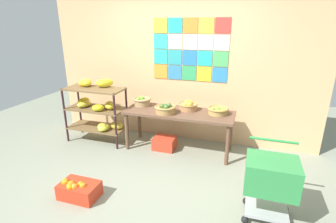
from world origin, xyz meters
The scene contains 11 objects.
ground centered at (0.00, 0.00, 0.00)m, with size 9.14×9.14×0.00m, color gray.
back_wall_with_art centered at (0.00, 1.60, 1.41)m, with size 4.79×0.07×2.82m.
banana_shelf_unit centered at (-1.32, 0.98, 0.67)m, with size 1.04×0.54×1.12m.
display_table centered at (0.15, 1.07, 0.61)m, with size 1.78×0.64×0.68m.
fruit_basket_back_left centered at (-0.54, 1.18, 0.76)m, with size 0.30×0.30×0.17m.
fruit_basket_back_right centered at (0.27, 1.20, 0.76)m, with size 0.32×0.32×0.16m.
fruit_basket_centre centered at (0.77, 1.14, 0.74)m, with size 0.33×0.33×0.12m.
fruit_basket_left centered at (-0.03, 0.92, 0.76)m, with size 0.34×0.34×0.17m.
produce_crate_under_table centered at (-0.08, 1.02, 0.10)m, with size 0.36×0.30×0.21m, color red.
orange_crate_foreground centered at (-0.66, -0.55, 0.11)m, with size 0.47×0.30×0.24m.
shopping_cart centered at (1.52, -0.20, 0.51)m, with size 0.53×0.47×0.84m.
Camera 1 is at (1.22, -2.74, 2.04)m, focal length 27.45 mm.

